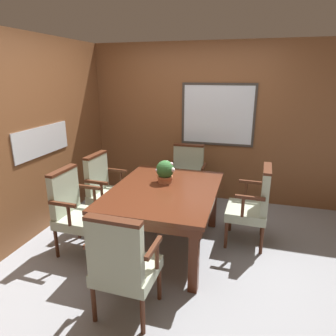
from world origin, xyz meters
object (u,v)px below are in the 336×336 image
(chair_left_near, at_px, (75,208))
(chair_head_far, at_px, (187,175))
(chair_head_near, at_px, (122,263))
(dining_table, at_px, (164,196))
(chair_left_far, at_px, (105,187))
(chair_right_far, at_px, (254,203))
(potted_plant, at_px, (165,171))

(chair_left_near, distance_m, chair_head_far, 1.77)
(chair_head_near, bearing_deg, dining_table, -89.44)
(chair_left_far, bearing_deg, chair_head_far, -47.04)
(chair_left_far, xyz_separation_m, chair_right_far, (1.93, 0.02, 0.00))
(chair_head_far, bearing_deg, potted_plant, -94.99)
(chair_left_near, distance_m, potted_plant, 1.12)
(chair_head_near, distance_m, potted_plant, 1.39)
(chair_right_far, relative_size, chair_head_far, 1.00)
(chair_left_near, distance_m, chair_right_far, 2.08)
(chair_left_far, height_order, chair_head_near, same)
(chair_right_far, bearing_deg, chair_left_far, -87.65)
(chair_head_near, bearing_deg, chair_left_near, -38.74)
(chair_head_far, xyz_separation_m, potted_plant, (-0.06, -0.93, 0.36))
(chair_right_far, bearing_deg, chair_head_near, -31.92)
(chair_left_near, relative_size, chair_left_far, 1.00)
(chair_head_near, xyz_separation_m, potted_plant, (-0.03, 1.35, 0.36))
(dining_table, height_order, chair_head_far, chair_head_far)
(potted_plant, bearing_deg, chair_left_far, 170.73)
(dining_table, bearing_deg, chair_right_far, 20.64)
(chair_left_far, relative_size, chair_right_far, 1.00)
(chair_head_far, height_order, potted_plant, potted_plant)
(chair_left_near, bearing_deg, chair_head_far, -32.00)
(chair_left_near, height_order, chair_head_near, same)
(chair_right_far, height_order, chair_head_far, same)
(dining_table, relative_size, chair_head_near, 1.57)
(dining_table, xyz_separation_m, chair_left_near, (-0.97, -0.33, -0.12))
(dining_table, xyz_separation_m, chair_right_far, (0.99, 0.37, -0.12))
(chair_head_near, height_order, chair_right_far, same)
(chair_left_near, bearing_deg, chair_head_near, -128.56)
(chair_right_far, bearing_deg, dining_table, -67.50)
(chair_left_near, bearing_deg, chair_right_far, -68.62)
(chair_left_far, relative_size, potted_plant, 3.64)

